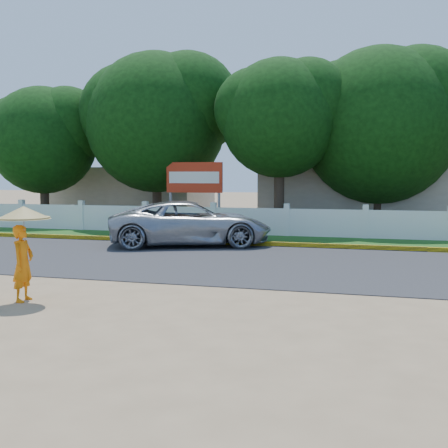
# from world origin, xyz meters

# --- Properties ---
(ground) EXTENTS (120.00, 120.00, 0.00)m
(ground) POSITION_xyz_m (0.00, 0.00, 0.00)
(ground) COLOR #9E8460
(ground) RESTS_ON ground
(road) EXTENTS (60.00, 7.00, 0.02)m
(road) POSITION_xyz_m (0.00, 4.50, 0.01)
(road) COLOR #38383A
(road) RESTS_ON ground
(grass_verge) EXTENTS (60.00, 3.50, 0.03)m
(grass_verge) POSITION_xyz_m (0.00, 9.75, 0.01)
(grass_verge) COLOR #2D601E
(grass_verge) RESTS_ON ground
(curb) EXTENTS (40.00, 0.18, 0.16)m
(curb) POSITION_xyz_m (0.00, 8.05, 0.08)
(curb) COLOR yellow
(curb) RESTS_ON ground
(fence) EXTENTS (40.00, 0.10, 1.10)m
(fence) POSITION_xyz_m (0.00, 11.20, 0.55)
(fence) COLOR silver
(fence) RESTS_ON ground
(building_near) EXTENTS (10.00, 6.00, 3.20)m
(building_near) POSITION_xyz_m (3.00, 18.00, 1.60)
(building_near) COLOR #B7AD99
(building_near) RESTS_ON ground
(building_far) EXTENTS (8.00, 5.00, 2.80)m
(building_far) POSITION_xyz_m (-10.00, 19.00, 1.40)
(building_far) COLOR #B7AD99
(building_far) RESTS_ON ground
(vehicle) EXTENTS (6.07, 4.39, 1.53)m
(vehicle) POSITION_xyz_m (-2.75, 7.58, 0.77)
(vehicle) COLOR #A0A3A7
(vehicle) RESTS_ON ground
(monk_with_parasol) EXTENTS (1.02, 1.02, 1.86)m
(monk_with_parasol) POSITION_xyz_m (-3.12, -1.27, 1.21)
(monk_with_parasol) COLOR orange
(monk_with_parasol) RESTS_ON ground
(billboard) EXTENTS (2.50, 0.13, 2.95)m
(billboard) POSITION_xyz_m (-4.19, 12.30, 2.14)
(billboard) COLOR gray
(billboard) RESTS_ON ground
(tree_row) EXTENTS (33.06, 7.91, 9.02)m
(tree_row) POSITION_xyz_m (2.09, 14.40, 4.88)
(tree_row) COLOR #473828
(tree_row) RESTS_ON ground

